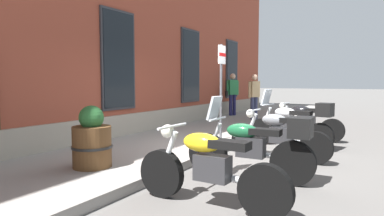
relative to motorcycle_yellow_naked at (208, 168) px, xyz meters
name	(u,v)px	position (x,y,z in m)	size (l,w,h in m)	color
ground_plane	(222,154)	(2.88, 1.13, -0.49)	(140.00, 140.00, 0.00)	#565451
sidewalk	(166,144)	(2.88, 2.59, -0.41)	(27.93, 2.92, 0.16)	gray
motorcycle_yellow_naked	(208,168)	(0.00, 0.00, 0.00)	(0.62, 2.10, 0.99)	black
motorcycle_green_touring	(254,146)	(1.39, -0.11, 0.06)	(0.62, 2.09, 1.32)	black
motorcycle_grey_naked	(278,135)	(3.00, -0.05, -0.01)	(0.62, 2.08, 0.98)	black
motorcycle_silver_touring	(294,124)	(4.35, -0.05, 0.08)	(0.71, 2.06, 1.37)	black
motorcycle_black_naked	(304,122)	(5.62, -0.02, -0.01)	(0.62, 2.04, 0.98)	black
pedestrian_tan_coat	(254,94)	(8.28, 2.30, 0.60)	(0.55, 0.34, 1.67)	#2D3351
pedestrian_striped_shirt	(232,92)	(9.23, 3.57, 0.64)	(0.60, 0.42, 1.73)	#1E1E4C
parking_sign	(221,78)	(3.76, 1.56, 1.16)	(0.36, 0.07, 2.29)	#4C4C51
barrel_planter	(92,141)	(0.26, 2.26, 0.09)	(0.65, 0.65, 1.02)	brown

